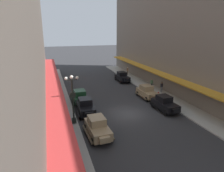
# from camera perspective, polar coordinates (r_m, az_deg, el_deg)

# --- Properties ---
(ground_plane) EXTENTS (200.00, 200.00, 0.00)m
(ground_plane) POSITION_cam_1_polar(r_m,az_deg,el_deg) (24.05, 4.44, -7.90)
(ground_plane) COLOR #2D2D30
(sidewalk_left) EXTENTS (3.00, 60.00, 0.15)m
(sidewalk_left) POSITION_cam_1_polar(r_m,az_deg,el_deg) (22.49, -13.82, -9.91)
(sidewalk_left) COLOR #A8A59E
(sidewalk_left) RESTS_ON ground
(sidewalk_right) EXTENTS (3.00, 60.00, 0.15)m
(sidewalk_right) POSITION_cam_1_polar(r_m,az_deg,el_deg) (27.58, 19.09, -5.40)
(sidewalk_right) COLOR #A8A59E
(sidewalk_right) RESTS_ON ground
(building_row_left) EXTENTS (4.30, 60.00, 23.96)m
(building_row_left) POSITION_cam_1_polar(r_m,az_deg,el_deg) (20.49, -24.38, 20.99)
(building_row_left) COLOR slate
(building_row_left) RESTS_ON ground
(parked_car_0) EXTENTS (2.19, 4.28, 1.84)m
(parked_car_0) POSITION_cam_1_polar(r_m,az_deg,el_deg) (23.90, -7.55, -5.70)
(parked_car_0) COLOR black
(parked_car_0) RESTS_ON ground
(parked_car_1) EXTENTS (2.24, 4.30, 1.84)m
(parked_car_1) POSITION_cam_1_polar(r_m,az_deg,el_deg) (38.21, 2.94, 2.70)
(parked_car_1) COLOR black
(parked_car_1) RESTS_ON ground
(parked_car_2) EXTENTS (2.19, 4.28, 1.84)m
(parked_car_2) POSITION_cam_1_polar(r_m,az_deg,el_deg) (27.45, -9.24, -2.87)
(parked_car_2) COLOR #193D23
(parked_car_2) RESTS_ON ground
(parked_car_3) EXTENTS (2.24, 4.29, 1.84)m
(parked_car_3) POSITION_cam_1_polar(r_m,az_deg,el_deg) (29.41, 9.96, -1.61)
(parked_car_3) COLOR #997F5B
(parked_car_3) RESTS_ON ground
(parked_car_4) EXTENTS (2.27, 4.31, 1.84)m
(parked_car_4) POSITION_cam_1_polar(r_m,az_deg,el_deg) (25.41, 14.84, -4.77)
(parked_car_4) COLOR black
(parked_car_4) RESTS_ON ground
(parked_car_5) EXTENTS (2.29, 4.31, 1.84)m
(parked_car_5) POSITION_cam_1_polar(r_m,az_deg,el_deg) (19.02, -4.18, -11.54)
(parked_car_5) COLOR #997F5B
(parked_car_5) RESTS_ON ground
(lamp_post_with_clock) EXTENTS (1.42, 0.44, 5.16)m
(lamp_post_with_clock) POSITION_cam_1_polar(r_m,az_deg,el_deg) (20.77, -11.15, -3.24)
(lamp_post_with_clock) COLOR black
(lamp_post_with_clock) RESTS_ON sidewalk_left
(fire_hydrant) EXTENTS (0.24, 0.24, 0.82)m
(fire_hydrant) POSITION_cam_1_polar(r_m,az_deg,el_deg) (29.75, 13.07, -2.37)
(fire_hydrant) COLOR #B21E19
(fire_hydrant) RESTS_ON sidewalk_right
(pedestrian_0) EXTENTS (0.36, 0.24, 1.64)m
(pedestrian_0) POSITION_cam_1_polar(r_m,az_deg,el_deg) (43.37, 4.42, 4.34)
(pedestrian_0) COLOR #4C4238
(pedestrian_0) RESTS_ON sidewalk_right
(pedestrian_1) EXTENTS (0.36, 0.24, 1.64)m
(pedestrian_1) POSITION_cam_1_polar(r_m,az_deg,el_deg) (33.82, 11.25, 0.72)
(pedestrian_1) COLOR #2D2D33
(pedestrian_1) RESTS_ON sidewalk_right
(pedestrian_2) EXTENTS (0.36, 0.28, 1.67)m
(pedestrian_2) POSITION_cam_1_polar(r_m,az_deg,el_deg) (26.35, -15.43, -3.91)
(pedestrian_2) COLOR #2D2D33
(pedestrian_2) RESTS_ON sidewalk_left
(pedestrian_3) EXTENTS (0.36, 0.28, 1.67)m
(pedestrian_3) POSITION_cam_1_polar(r_m,az_deg,el_deg) (32.03, 13.97, -0.27)
(pedestrian_3) COLOR slate
(pedestrian_3) RESTS_ON sidewalk_right
(pedestrian_4) EXTENTS (0.36, 0.28, 1.67)m
(pedestrian_4) POSITION_cam_1_polar(r_m,az_deg,el_deg) (19.01, -16.22, -11.96)
(pedestrian_4) COLOR #4C4238
(pedestrian_4) RESTS_ON sidewalk_left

